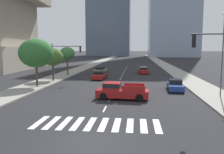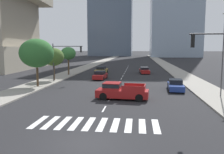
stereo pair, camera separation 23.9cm
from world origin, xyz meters
TOP-DOWN VIEW (x-y plane):
  - ground_plane at (0.00, 0.00)m, footprint 800.00×800.00m
  - sidewalk_east at (11.07, 30.00)m, footprint 4.00×260.00m
  - sidewalk_west at (-11.07, 30.00)m, footprint 4.00×260.00m
  - crosswalk_near at (-0.00, 3.29)m, footprint 8.55×2.94m
  - lane_divider_center at (0.00, 31.29)m, footprint 0.14×50.00m
  - pickup_truck at (1.01, 11.37)m, footprint 5.35×2.35m
  - sedan_red_0 at (-3.44, 26.37)m, footprint 1.94×4.51m
  - sedan_red_1 at (4.08, 36.11)m, footprint 2.13×4.75m
  - sedan_gold_2 at (-4.65, 35.37)m, footprint 2.11×4.87m
  - sedan_blue_3 at (7.38, 17.08)m, footprint 2.00×4.56m
  - traffic_signal_far at (-8.16, 22.19)m, footprint 4.82×0.28m
  - street_lamp_east at (11.37, 13.16)m, footprint 0.50×0.24m
  - street_tree_nearest at (-10.27, 17.32)m, footprint 4.38×4.38m
  - street_tree_second at (-10.27, 23.39)m, footprint 3.24×3.24m
  - street_tree_third at (-10.27, 31.18)m, footprint 2.81×2.81m

SIDE VIEW (x-z plane):
  - ground_plane at x=0.00m, z-range 0.00..0.00m
  - lane_divider_center at x=0.00m, z-range 0.00..0.01m
  - crosswalk_near at x=0.00m, z-range 0.00..0.01m
  - sidewalk_east at x=11.07m, z-range 0.00..0.15m
  - sidewalk_west at x=-11.07m, z-range 0.00..0.15m
  - sedan_red_1 at x=4.08m, z-range -0.05..1.25m
  - sedan_blue_3 at x=7.38m, z-range -0.06..1.28m
  - sedan_gold_2 at x=-4.65m, z-range -0.06..1.31m
  - sedan_red_0 at x=-3.44m, z-range -0.06..1.32m
  - pickup_truck at x=1.01m, z-range -0.02..1.65m
  - street_tree_second at x=-10.27m, z-range 1.25..6.25m
  - traffic_signal_far at x=-8.16m, z-range 1.22..6.87m
  - street_tree_third at x=-10.27m, z-range 1.52..6.71m
  - street_tree_nearest at x=-10.27m, z-range 1.38..7.57m
  - street_lamp_east at x=11.37m, z-range 0.76..9.26m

